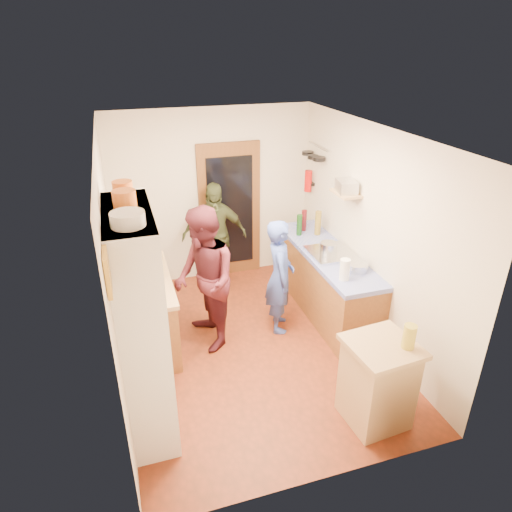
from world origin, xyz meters
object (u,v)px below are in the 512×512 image
hutch_body (141,325)px  person_left (206,278)px  right_counter_base (325,283)px  person_hob (282,277)px  island_base (377,385)px  person_back (215,236)px

hutch_body → person_left: size_ratio=1.24×
right_counter_base → person_left: (-1.68, -0.22, 0.47)m
hutch_body → person_hob: size_ratio=1.46×
island_base → person_back: 3.27m
hutch_body → person_back: bearing=63.0°
person_hob → person_left: size_ratio=0.85×
hutch_body → person_hob: (1.78, 1.06, -0.35)m
right_counter_base → island_base: 2.04m
right_counter_base → island_base: bearing=-101.0°
island_base → person_back: (-0.88, 3.13, 0.38)m
right_counter_base → person_left: person_left is taller
person_left → person_hob: bearing=83.5°
right_counter_base → person_left: bearing=-172.5°
right_counter_base → person_back: 1.74m
person_left → island_base: bearing=30.4°
right_counter_base → island_base: (-0.39, -2.01, 0.01)m
hutch_body → person_back: size_ratio=1.35×
person_hob → person_back: 1.47m
hutch_body → right_counter_base: bearing=27.5°
island_base → person_back: size_ratio=0.53×
hutch_body → right_counter_base: (2.50, 1.30, -0.68)m
hutch_body → person_hob: bearing=30.8°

